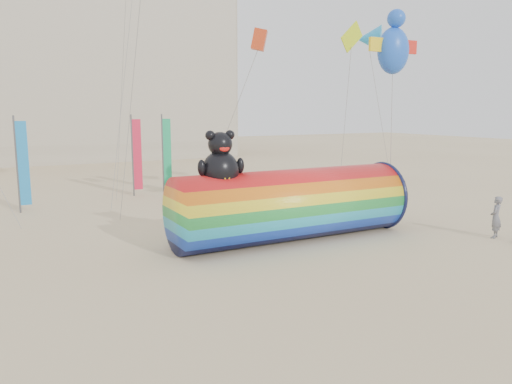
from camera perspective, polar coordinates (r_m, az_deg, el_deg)
name	(u,v)px	position (r m, az deg, el deg)	size (l,w,h in m)	color
ground	(264,266)	(17.91, 0.88, -8.41)	(160.00, 160.00, 0.00)	#CCB58C
windsock_assembly	(291,203)	(21.14, 4.04, -1.25)	(10.37, 3.16, 4.78)	red
kite_handler	(496,217)	(23.82, 25.72, -2.61)	(0.66, 0.44, 1.82)	slate
festival_banners	(114,157)	(31.97, -15.92, 3.91)	(9.68, 3.32, 5.20)	#59595E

